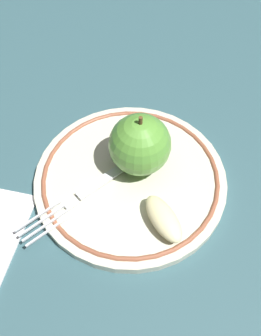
# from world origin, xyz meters

# --- Properties ---
(ground_plane) EXTENTS (2.00, 2.00, 0.00)m
(ground_plane) POSITION_xyz_m (0.00, 0.00, 0.00)
(ground_plane) COLOR #32555B
(plate) EXTENTS (0.25, 0.25, 0.02)m
(plate) POSITION_xyz_m (0.01, 0.00, 0.01)
(plate) COLOR beige
(plate) RESTS_ON ground_plane
(apple_red_whole) EXTENTS (0.08, 0.08, 0.09)m
(apple_red_whole) POSITION_xyz_m (0.00, -0.02, 0.05)
(apple_red_whole) COLOR #5A9B38
(apple_red_whole) RESTS_ON plate
(apple_slice_front) EXTENTS (0.05, 0.07, 0.02)m
(apple_slice_front) POSITION_xyz_m (-0.02, 0.07, 0.03)
(apple_slice_front) COLOR beige
(apple_slice_front) RESTS_ON plate
(fork) EXTENTS (0.16, 0.12, 0.00)m
(fork) POSITION_xyz_m (0.07, 0.03, 0.02)
(fork) COLOR silver
(fork) RESTS_ON plate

